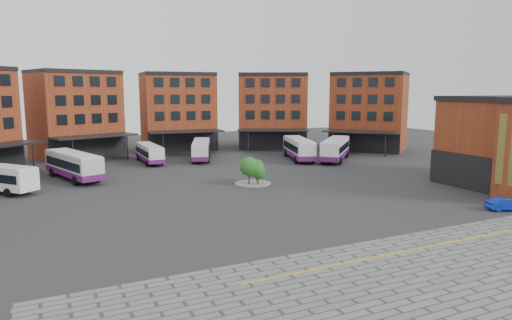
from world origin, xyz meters
name	(u,v)px	position (x,y,z in m)	size (l,w,h in m)	color
ground	(287,209)	(0.00, 0.00, 0.00)	(160.00, 160.00, 0.00)	#28282B
yellow_line	(409,251)	(2.00, -14.00, 0.03)	(26.00, 0.15, 0.02)	gold
main_building	(148,115)	(-4.77, 38.25, 7.23)	(94.14, 42.48, 14.60)	maroon
tree_island	(254,170)	(1.91, 11.59, 1.83)	(4.40, 4.40, 3.43)	gray
bus_b	(73,165)	(-17.42, 24.43, 1.87)	(6.34, 12.54, 3.46)	silver
bus_c	(149,153)	(-5.69, 33.87, 1.56)	(2.62, 10.22, 2.88)	silver
bus_d	(201,149)	(2.65, 33.34, 1.71)	(6.37, 11.39, 3.16)	silver
bus_e	(299,148)	(17.15, 26.62, 1.87)	(6.48, 12.54, 3.46)	silver
bus_f	(335,149)	(22.11, 23.38, 1.90)	(10.68, 10.92, 3.50)	white
blue_car	(507,204)	(18.41, -9.55, 0.61)	(1.29, 3.70, 1.22)	#0C22A3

